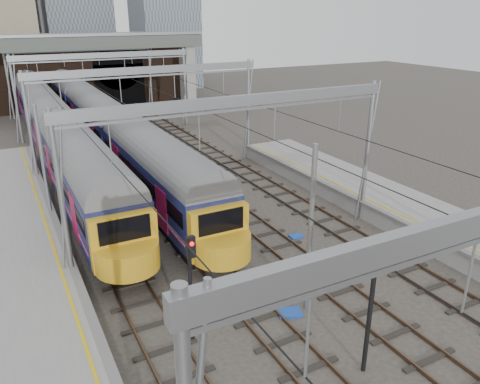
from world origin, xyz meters
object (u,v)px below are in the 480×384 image
train_main (81,104)px  signal_near_left (191,276)px  signal_near_centre (374,294)px  train_second (38,104)px

train_main → signal_near_left: bearing=-94.4°
train_main → signal_near_centre: train_main is taller
signal_near_centre → train_second: bearing=94.6°
train_main → signal_near_centre: size_ratio=13.93×
train_second → signal_near_left: bearing=-88.4°
train_main → signal_near_centre: bearing=-87.7°
train_main → signal_near_left: 37.47m
train_second → signal_near_left: size_ratio=15.85×
train_second → signal_near_centre: train_second is taller
signal_near_left → signal_near_centre: size_ratio=0.90×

